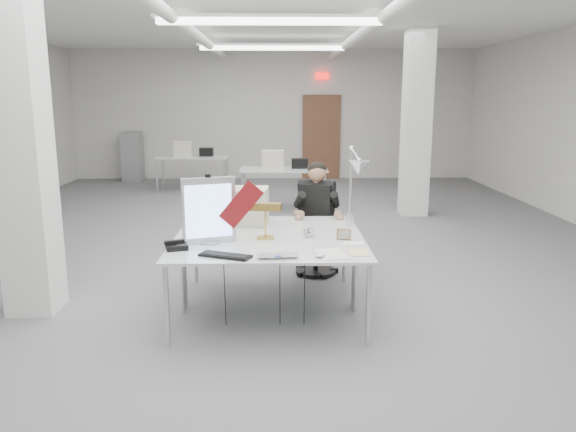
# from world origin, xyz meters

# --- Properties ---
(room_shell) EXTENTS (10.04, 14.04, 3.24)m
(room_shell) POSITION_xyz_m (0.04, 0.13, 1.69)
(room_shell) COLOR #5C5C5F
(room_shell) RESTS_ON ground
(desk_main) EXTENTS (1.80, 0.90, 0.02)m
(desk_main) POSITION_xyz_m (0.00, -2.50, 0.74)
(desk_main) COLOR silver
(desk_main) RESTS_ON room_shell
(desk_second) EXTENTS (1.80, 0.90, 0.02)m
(desk_second) POSITION_xyz_m (0.00, -1.60, 0.74)
(desk_second) COLOR silver
(desk_second) RESTS_ON room_shell
(bg_desk_a) EXTENTS (1.60, 0.80, 0.02)m
(bg_desk_a) POSITION_xyz_m (0.20, 3.00, 0.74)
(bg_desk_a) COLOR silver
(bg_desk_a) RESTS_ON room_shell
(bg_desk_b) EXTENTS (1.60, 0.80, 0.02)m
(bg_desk_b) POSITION_xyz_m (-1.80, 5.20, 0.74)
(bg_desk_b) COLOR silver
(bg_desk_b) RESTS_ON room_shell
(filing_cabinet) EXTENTS (0.45, 0.55, 1.20)m
(filing_cabinet) POSITION_xyz_m (-3.50, 6.65, 0.60)
(filing_cabinet) COLOR gray
(filing_cabinet) RESTS_ON room_shell
(office_chair) EXTENTS (0.62, 0.62, 0.98)m
(office_chair) POSITION_xyz_m (0.54, -0.90, 0.49)
(office_chair) COLOR black
(office_chair) RESTS_ON room_shell
(seated_person) EXTENTS (0.68, 0.75, 0.92)m
(seated_person) POSITION_xyz_m (0.54, -0.95, 0.90)
(seated_person) COLOR black
(seated_person) RESTS_ON office_chair
(monitor) EXTENTS (0.48, 0.20, 0.61)m
(monitor) POSITION_xyz_m (-0.54, -2.30, 1.06)
(monitor) COLOR silver
(monitor) RESTS_ON desk_main
(pennant) EXTENTS (0.42, 0.06, 0.45)m
(pennant) POSITION_xyz_m (-0.24, -2.34, 1.12)
(pennant) COLOR maroon
(pennant) RESTS_ON monitor
(keyboard) EXTENTS (0.47, 0.31, 0.02)m
(keyboard) POSITION_xyz_m (-0.36, -2.76, 0.77)
(keyboard) COLOR black
(keyboard) RESTS_ON desk_main
(laptop) EXTENTS (0.36, 0.25, 0.03)m
(laptop) POSITION_xyz_m (0.09, -2.84, 0.77)
(laptop) COLOR #A4A4A9
(laptop) RESTS_ON desk_main
(mouse) EXTENTS (0.09, 0.06, 0.04)m
(mouse) POSITION_xyz_m (0.44, -2.80, 0.77)
(mouse) COLOR silver
(mouse) RESTS_ON desk_main
(bankers_lamp) EXTENTS (0.33, 0.16, 0.36)m
(bankers_lamp) POSITION_xyz_m (-0.03, -2.15, 0.93)
(bankers_lamp) COLOR #D38E42
(bankers_lamp) RESTS_ON desk_main
(desk_phone) EXTENTS (0.23, 0.21, 0.05)m
(desk_phone) POSITION_xyz_m (-0.81, -2.51, 0.78)
(desk_phone) COLOR black
(desk_phone) RESTS_ON desk_main
(picture_frame_left) EXTENTS (0.15, 0.05, 0.12)m
(picture_frame_left) POSITION_xyz_m (-0.67, -2.14, 0.81)
(picture_frame_left) COLOR olive
(picture_frame_left) RESTS_ON desk_main
(picture_frame_right) EXTENTS (0.14, 0.06, 0.11)m
(picture_frame_right) POSITION_xyz_m (0.70, -2.21, 0.81)
(picture_frame_right) COLOR #A47046
(picture_frame_right) RESTS_ON desk_main
(desk_clock) EXTENTS (0.11, 0.07, 0.11)m
(desk_clock) POSITION_xyz_m (0.38, -2.11, 0.81)
(desk_clock) COLOR #ACACB1
(desk_clock) RESTS_ON desk_main
(paper_stack_a) EXTENTS (0.30, 0.38, 0.01)m
(paper_stack_a) POSITION_xyz_m (0.55, -2.70, 0.76)
(paper_stack_a) COLOR silver
(paper_stack_a) RESTS_ON desk_main
(paper_stack_b) EXTENTS (0.17, 0.23, 0.01)m
(paper_stack_b) POSITION_xyz_m (0.78, -2.66, 0.76)
(paper_stack_b) COLOR #EAD78C
(paper_stack_b) RESTS_ON desk_main
(paper_stack_c) EXTENTS (0.19, 0.14, 0.01)m
(paper_stack_c) POSITION_xyz_m (0.78, -2.36, 0.76)
(paper_stack_c) COLOR white
(paper_stack_c) RESTS_ON desk_main
(beige_monitor) EXTENTS (0.43, 0.41, 0.38)m
(beige_monitor) POSITION_xyz_m (-0.22, -1.54, 0.95)
(beige_monitor) COLOR beige
(beige_monitor) RESTS_ON desk_second
(architect_lamp) EXTENTS (0.32, 0.78, 0.99)m
(architect_lamp) POSITION_xyz_m (0.84, -1.86, 1.25)
(architect_lamp) COLOR silver
(architect_lamp) RESTS_ON desk_second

